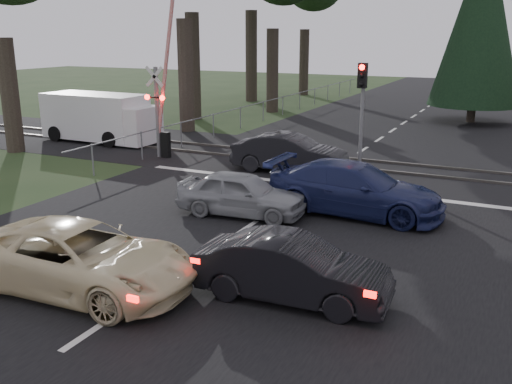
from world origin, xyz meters
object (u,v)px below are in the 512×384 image
Objects in this scene: dark_hatchback at (292,270)px; silver_car at (242,194)px; cream_coupe at (80,258)px; white_van at (103,118)px; traffic_signal_center at (362,99)px; dark_car_far at (290,153)px; crossing_signal at (162,109)px; blue_sedan at (355,189)px.

silver_car is (-3.38, 4.44, 0.00)m from dark_hatchback.
white_van is at bearing 35.94° from cream_coupe.
traffic_signal_center is 7.07m from silver_car.
dark_car_far is (-0.06, 11.48, 0.03)m from cream_coupe.
cream_coupe is 4.36m from dark_hatchback.
crossing_signal is at bearing 24.49° from cream_coupe.
dark_car_far is (5.85, -0.06, -1.33)m from crossing_signal.
blue_sedan is (-0.47, 6.00, 0.11)m from dark_hatchback.
dark_hatchback is at bearing -160.64° from dark_car_far.
crossing_signal is at bearing 44.89° from silver_car.
silver_car is 5.64m from dark_car_far.
dark_hatchback is 0.75× the size of blue_sedan.
cream_coupe is at bearing -50.06° from white_van.
cream_coupe is at bearing 106.16° from dark_hatchback.
crossing_signal is at bearing -173.85° from traffic_signal_center.
blue_sedan is at bearing -23.12° from crossing_signal.
blue_sedan is 1.18× the size of dark_car_far.
cream_coupe is 0.97× the size of blue_sedan.
blue_sedan is (1.27, -4.97, -2.05)m from traffic_signal_center.
dark_hatchback is at bearing -80.98° from traffic_signal_center.
dark_car_far is at bearing -0.58° from crossing_signal.
silver_car is 3.31m from blue_sedan.
dark_car_far is at bearing -158.62° from traffic_signal_center.
dark_hatchback is at bearing -147.42° from silver_car.
white_van is at bearing 47.67° from dark_hatchback.
cream_coupe is 17.09m from white_van.
traffic_signal_center is at bearing -18.84° from silver_car.
cream_coupe is 1.14× the size of dark_car_far.
cream_coupe is 1.29× the size of dark_hatchback.
traffic_signal_center reaches higher than white_van.
white_van reaches higher than cream_coupe.
silver_car is 13.60m from white_van.
dark_hatchback is at bearing -37.48° from white_van.
cream_coupe is (-2.37, -12.43, -2.11)m from traffic_signal_center.
traffic_signal_center is 1.08× the size of silver_car.
white_van reaches higher than dark_hatchback.
cream_coupe reaches higher than silver_car.
white_van reaches higher than silver_car.
crossing_signal is 1.79× the size of dark_hatchback.
blue_sedan reaches higher than dark_hatchback.
crossing_signal is 1.84× the size of silver_car.
traffic_signal_center is 0.79× the size of blue_sedan.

